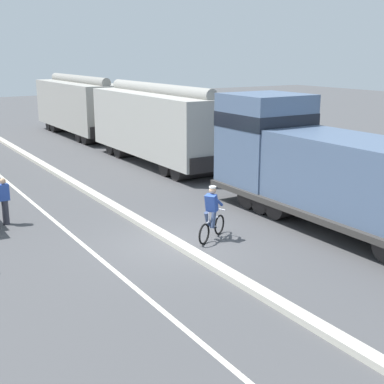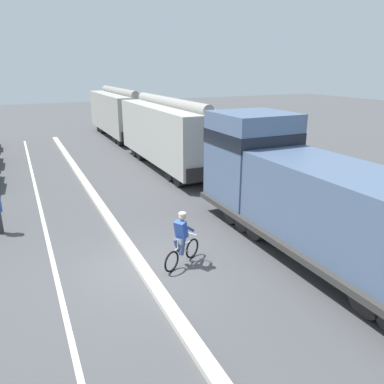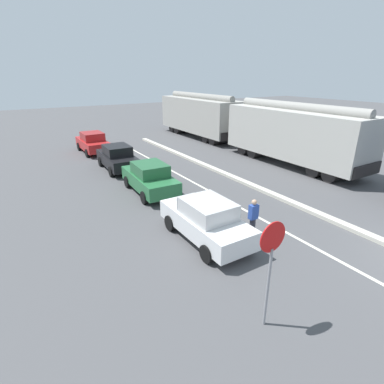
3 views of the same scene
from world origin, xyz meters
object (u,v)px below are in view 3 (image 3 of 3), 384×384
at_px(hopper_car_lead, 294,135).
at_px(stop_sign, 271,255).
at_px(parked_car_red, 93,142).
at_px(parked_car_white, 206,220).
at_px(parked_car_black, 117,157).
at_px(pedestrian_by_cars, 253,219).
at_px(parked_car_green, 150,178).
at_px(hopper_car_middle, 200,116).

relative_size(hopper_car_lead, stop_sign, 3.68).
bearing_deg(parked_car_red, parked_car_white, -90.05).
distance_m(parked_car_white, parked_car_black, 10.49).
bearing_deg(pedestrian_by_cars, hopper_car_lead, 33.82).
distance_m(parked_car_black, stop_sign, 14.82).
bearing_deg(hopper_car_lead, pedestrian_by_cars, -146.18).
relative_size(parked_car_white, pedestrian_by_cars, 2.60).
bearing_deg(parked_car_green, parked_car_black, 90.87).
distance_m(stop_sign, pedestrian_by_cars, 4.40).
bearing_deg(parked_car_red, pedestrian_by_cars, -84.92).
bearing_deg(parked_car_green, parked_car_white, -92.43).
bearing_deg(stop_sign, parked_car_red, 86.81).
height_order(hopper_car_middle, stop_sign, hopper_car_middle).
xyz_separation_m(hopper_car_lead, hopper_car_middle, (0.00, 11.60, 0.00)).
height_order(parked_car_white, parked_car_black, same).
distance_m(hopper_car_middle, stop_sign, 24.25).
height_order(hopper_car_middle, parked_car_green, hopper_car_middle).
relative_size(hopper_car_middle, parked_car_black, 2.49).
height_order(parked_car_white, stop_sign, stop_sign).
bearing_deg(parked_car_black, hopper_car_lead, -25.98).
bearing_deg(hopper_car_lead, parked_car_green, 178.53).
xyz_separation_m(parked_car_black, pedestrian_by_cars, (1.35, -11.39, 0.03)).
height_order(parked_car_red, stop_sign, stop_sign).
bearing_deg(parked_car_white, pedestrian_by_cars, -30.79).
xyz_separation_m(hopper_car_middle, parked_car_green, (-10.55, -11.33, -1.26)).
distance_m(hopper_car_lead, pedestrian_by_cars, 11.23).
bearing_deg(pedestrian_by_cars, hopper_car_middle, 62.50).
bearing_deg(hopper_car_lead, parked_car_white, -153.80).
height_order(hopper_car_middle, parked_car_red, hopper_car_middle).
distance_m(hopper_car_lead, parked_car_green, 10.63).
relative_size(hopper_car_middle, stop_sign, 3.68).
bearing_deg(parked_car_black, parked_car_green, -89.13).
bearing_deg(parked_car_black, stop_sign, -94.95).
bearing_deg(hopper_car_middle, parked_car_green, -132.96).
distance_m(hopper_car_middle, pedestrian_by_cars, 20.12).
xyz_separation_m(parked_car_white, pedestrian_by_cars, (1.52, -0.90, 0.03)).
bearing_deg(hopper_car_lead, hopper_car_middle, 90.00).
bearing_deg(parked_car_black, parked_car_white, -90.89).
bearing_deg(parked_car_green, hopper_car_middle, 47.04).
relative_size(hopper_car_lead, parked_car_white, 2.52).
relative_size(hopper_car_middle, parked_car_red, 2.51).
height_order(hopper_car_lead, pedestrian_by_cars, hopper_car_lead).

